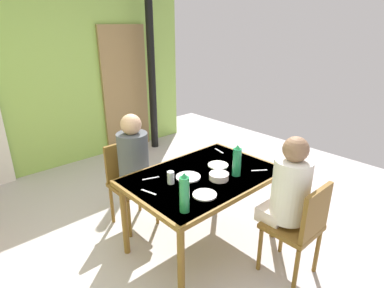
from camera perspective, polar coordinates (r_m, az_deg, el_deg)
name	(u,v)px	position (r m, az deg, el deg)	size (l,w,h in m)	color
ground_plane	(166,264)	(3.00, -4.85, -21.00)	(7.18, 7.18, 0.00)	#BCB4B5
wall_back	(36,75)	(4.79, -26.56, 11.12)	(4.79, 0.10, 2.72)	#98C157
door_wooden	(125,90)	(5.29, -12.03, 9.63)	(0.80, 0.05, 2.00)	#967649
stove_pipe_column	(151,67)	(5.19, -7.40, 13.71)	(0.12, 0.12, 2.72)	black
dining_table	(203,182)	(2.84, 2.06, -6.93)	(1.35, 0.92, 0.75)	brown
chair_near_diner	(300,226)	(2.73, 19.12, -13.85)	(0.40, 0.40, 0.87)	brown
chair_far_diner	(129,179)	(3.34, -11.44, -6.23)	(0.40, 0.40, 0.87)	brown
person_near_diner	(289,188)	(2.64, 17.27, -7.68)	(0.30, 0.37, 0.77)	silver
person_far_diner	(134,158)	(3.12, -10.50, -2.47)	(0.30, 0.37, 0.77)	#4B4E5A
water_bottle_green_near	(184,193)	(2.22, -1.39, -8.99)	(0.07, 0.07, 0.30)	#25854B
water_bottle_green_far	(237,161)	(2.76, 8.18, -3.12)	(0.08, 0.08, 0.29)	#20824F
serving_bowl_center	(219,176)	(2.72, 4.93, -5.89)	(0.17, 0.17, 0.06)	silver
dinner_plate_near_left	(218,165)	(2.98, 4.78, -3.85)	(0.19, 0.19, 0.01)	white
dinner_plate_near_right	(205,195)	(2.48, 2.32, -9.20)	(0.19, 0.19, 0.01)	white
dinner_plate_far_center	(188,177)	(2.75, -0.69, -6.01)	(0.22, 0.22, 0.01)	white
drinking_glass_by_near_diner	(171,178)	(2.64, -3.89, -6.11)	(0.06, 0.06, 0.11)	silver
cutlery_knife_near	(149,192)	(2.55, -7.90, -8.67)	(0.15, 0.02, 0.00)	silver
cutlery_fork_near	(151,178)	(2.76, -7.52, -6.21)	(0.15, 0.02, 0.00)	silver
cutlery_knife_far	(259,170)	(2.94, 12.14, -4.71)	(0.15, 0.02, 0.00)	silver
cutlery_fork_far	(219,151)	(3.32, 4.97, -1.25)	(0.15, 0.02, 0.00)	silver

